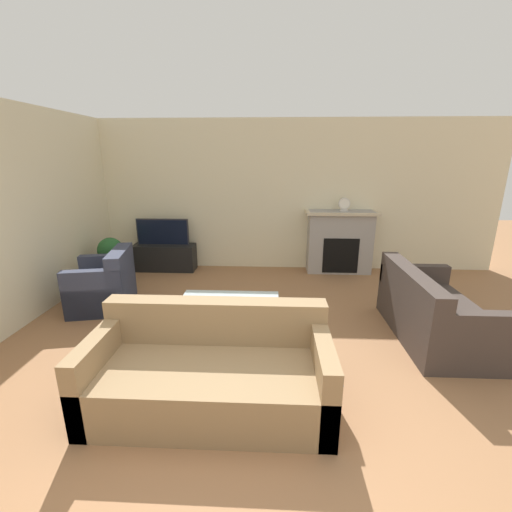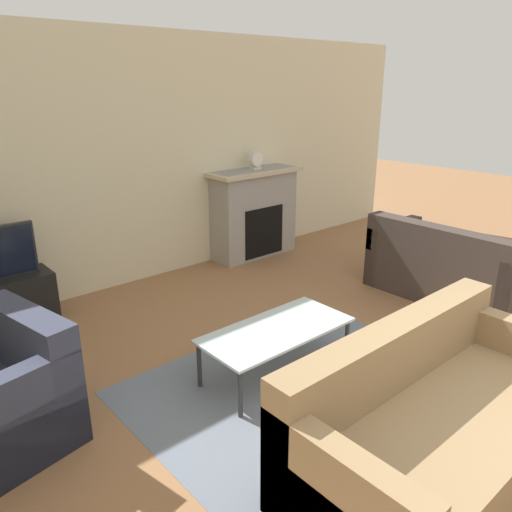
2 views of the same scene
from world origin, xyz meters
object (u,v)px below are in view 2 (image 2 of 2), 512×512
(couch_loveseat, at_px, (449,270))
(mantel_clock, at_px, (256,159))
(couch_sectional, at_px, (435,424))
(coffee_table, at_px, (277,333))

(couch_loveseat, xyz_separation_m, mantel_clock, (-0.61, 2.37, 0.95))
(couch_sectional, height_order, mantel_clock, mantel_clock)
(couch_loveseat, bearing_deg, mantel_clock, 14.50)
(couch_loveseat, height_order, coffee_table, couch_loveseat)
(coffee_table, bearing_deg, couch_loveseat, -2.46)
(couch_sectional, bearing_deg, mantel_clock, 63.98)
(coffee_table, height_order, mantel_clock, mantel_clock)
(coffee_table, distance_m, mantel_clock, 3.02)
(couch_sectional, xyz_separation_m, mantel_clock, (1.76, 3.61, 0.96))
(couch_loveseat, bearing_deg, couch_sectional, 117.40)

